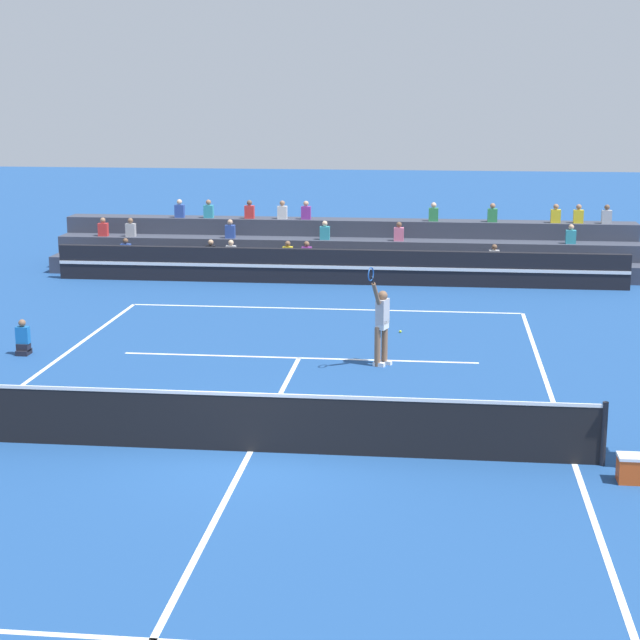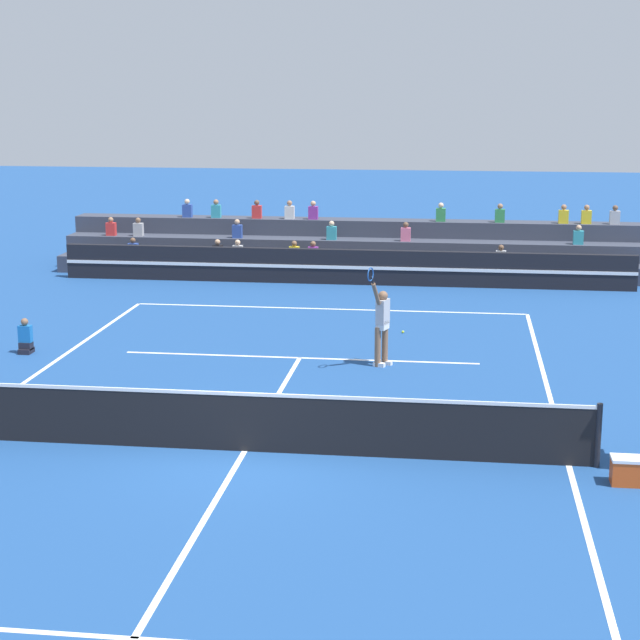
{
  "view_description": "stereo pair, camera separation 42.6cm",
  "coord_description": "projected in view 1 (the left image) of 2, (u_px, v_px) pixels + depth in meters",
  "views": [
    {
      "loc": [
        3.15,
        -17.27,
        6.26
      ],
      "look_at": [
        0.58,
        5.61,
        1.1
      ],
      "focal_mm": 60.0,
      "sensor_mm": 36.0,
      "label": 1
    },
    {
      "loc": [
        3.57,
        -17.22,
        6.26
      ],
      "look_at": [
        0.58,
        5.61,
        1.1
      ],
      "focal_mm": 60.0,
      "sensor_mm": 36.0,
      "label": 2
    }
  ],
  "objects": [
    {
      "name": "ground_plane",
      "position": [
        250.0,
        452.0,
        18.46
      ],
      "size": [
        120.0,
        120.0,
        0.0
      ],
      "primitive_type": "plane",
      "color": "navy"
    },
    {
      "name": "court_lines",
      "position": [
        250.0,
        451.0,
        18.46
      ],
      "size": [
        11.1,
        23.9,
        0.01
      ],
      "color": "white",
      "rests_on": "ground"
    },
    {
      "name": "tennis_net",
      "position": [
        250.0,
        422.0,
        18.35
      ],
      "size": [
        12.0,
        0.1,
        1.1
      ],
      "color": "black",
      "rests_on": "ground"
    },
    {
      "name": "sponsor_banner_wall",
      "position": [
        337.0,
        267.0,
        33.59
      ],
      "size": [
        18.0,
        0.26,
        1.1
      ],
      "color": "black",
      "rests_on": "ground"
    },
    {
      "name": "bleacher_stand",
      "position": [
        344.0,
        251.0,
        36.03
      ],
      "size": [
        19.42,
        2.85,
        2.28
      ],
      "color": "#383D4C",
      "rests_on": "ground"
    },
    {
      "name": "ball_kid_courtside",
      "position": [
        23.0,
        341.0,
        24.94
      ],
      "size": [
        0.3,
        0.36,
        0.84
      ],
      "color": "black",
      "rests_on": "ground"
    },
    {
      "name": "tennis_player",
      "position": [
        382.0,
        323.0,
        23.84
      ],
      "size": [
        0.54,
        1.14,
        2.41
      ],
      "color": "brown",
      "rests_on": "ground"
    },
    {
      "name": "tennis_ball",
      "position": [
        400.0,
        331.0,
        27.16
      ],
      "size": [
        0.07,
        0.07,
        0.07
      ],
      "primitive_type": "sphere",
      "color": "#C6DB33",
      "rests_on": "ground"
    },
    {
      "name": "equipment_cooler",
      "position": [
        633.0,
        469.0,
        17.02
      ],
      "size": [
        0.5,
        0.38,
        0.45
      ],
      "color": "#D84C19",
      "rests_on": "ground"
    }
  ]
}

